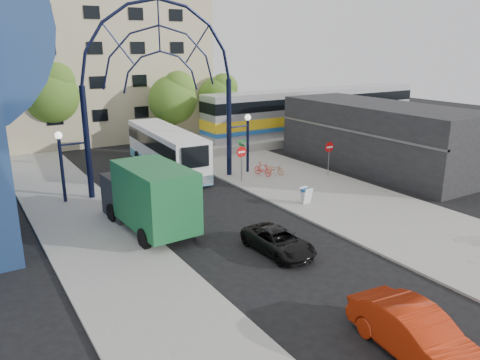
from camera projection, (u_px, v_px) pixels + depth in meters
ground at (294, 266)px, 20.43m from camera, size 120.00×120.00×0.00m
sidewalk_east at (358, 207)px, 27.74m from camera, size 8.00×56.00×0.12m
plaza_west at (106, 249)px, 22.01m from camera, size 5.00×50.00×0.12m
gateway_arch at (160, 57)px, 29.46m from camera, size 13.64×0.44×12.10m
stop_sign at (241, 155)px, 32.09m from camera, size 0.80×0.07×2.50m
do_not_enter_sign at (329, 150)px, 33.61m from camera, size 0.76×0.07×2.48m
street_name_sign at (242, 151)px, 32.75m from camera, size 0.70×0.70×2.80m
sandwich_board at (306, 193)px, 27.94m from camera, size 0.55×0.61×0.99m
commercial_block_east at (378, 136)px, 36.00m from camera, size 6.00×16.00×5.00m
apartment_block at (100, 68)px, 48.00m from camera, size 20.00×12.10×14.00m
train_platform at (314, 134)px, 48.40m from camera, size 32.00×5.00×0.80m
train_car at (316, 110)px, 47.71m from camera, size 25.10×3.05×4.20m
tree_north_a at (174, 97)px, 43.39m from camera, size 4.48×4.48×7.00m
tree_north_b at (51, 92)px, 41.39m from camera, size 5.12×5.12×8.00m
tree_north_c at (220, 95)px, 48.16m from camera, size 4.16×4.16×6.50m
city_bus at (166, 149)px, 35.42m from camera, size 3.41×11.78×3.19m
green_truck at (148, 196)px, 24.06m from camera, size 3.05×7.23×3.58m
black_suv at (278, 241)px, 21.61m from camera, size 1.98×4.08×1.12m
red_sedan at (417, 334)px, 14.30m from camera, size 2.14×4.90×1.57m
bike_near_a at (275, 169)px, 34.32m from camera, size 1.15×1.59×0.79m
bike_near_b at (263, 169)px, 33.93m from camera, size 0.82×1.68×0.97m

